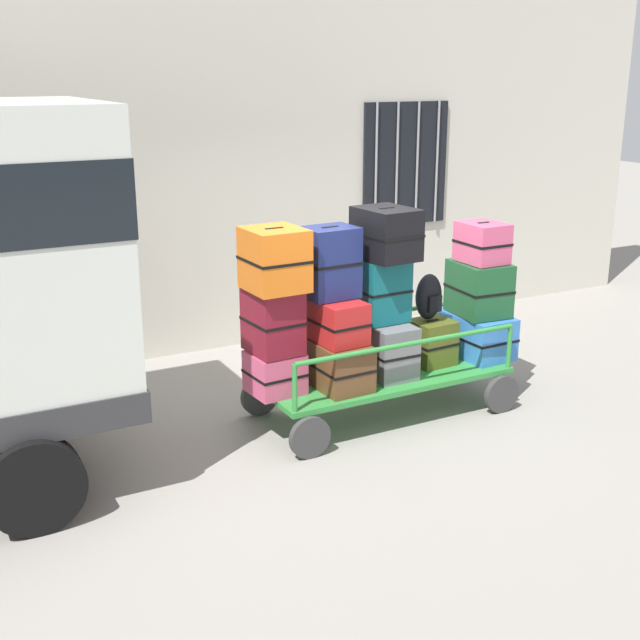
{
  "coord_description": "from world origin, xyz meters",
  "views": [
    {
      "loc": [
        -3.55,
        -6.19,
        3.12
      ],
      "look_at": [
        -0.29,
        -0.09,
        1.02
      ],
      "focal_mm": 46.34,
      "sensor_mm": 36.0,
      "label": 1
    }
  ],
  "objects_px": {
    "suitcase_midleft_middle": "(331,318)",
    "suitcase_center_middle": "(384,290)",
    "suitcase_center_top": "(386,234)",
    "suitcase_midleft_bottom": "(333,362)",
    "suitcase_left_top": "(275,259)",
    "suitcase_right_top": "(482,242)",
    "suitcase_right_middle": "(479,288)",
    "backpack": "(429,297)",
    "suitcase_left_middle": "(273,320)",
    "suitcase_right_bottom": "(476,334)",
    "suitcase_midleft_top": "(330,262)",
    "luggage_cart": "(381,379)",
    "suitcase_left_bottom": "(275,372)",
    "suitcase_midright_bottom": "(432,342)",
    "suitcase_center_bottom": "(381,346)"
  },
  "relations": [
    {
      "from": "suitcase_midleft_middle",
      "to": "suitcase_center_middle",
      "type": "distance_m",
      "value": 0.58
    },
    {
      "from": "suitcase_center_top",
      "to": "suitcase_midleft_bottom",
      "type": "bearing_deg",
      "value": -178.58
    },
    {
      "from": "suitcase_left_top",
      "to": "suitcase_right_top",
      "type": "xyz_separation_m",
      "value": [
        2.18,
        -0.01,
        -0.07
      ]
    },
    {
      "from": "suitcase_midleft_bottom",
      "to": "suitcase_right_middle",
      "type": "height_order",
      "value": "suitcase_right_middle"
    },
    {
      "from": "suitcase_midleft_middle",
      "to": "suitcase_right_top",
      "type": "distance_m",
      "value": 1.71
    },
    {
      "from": "suitcase_right_top",
      "to": "backpack",
      "type": "bearing_deg",
      "value": 175.9
    },
    {
      "from": "suitcase_left_middle",
      "to": "suitcase_right_bottom",
      "type": "relative_size",
      "value": 0.76
    },
    {
      "from": "suitcase_left_middle",
      "to": "suitcase_right_middle",
      "type": "distance_m",
      "value": 2.18
    },
    {
      "from": "suitcase_midleft_top",
      "to": "suitcase_right_top",
      "type": "bearing_deg",
      "value": -1.48
    },
    {
      "from": "suitcase_center_top",
      "to": "luggage_cart",
      "type": "bearing_deg",
      "value": 90.0
    },
    {
      "from": "suitcase_left_bottom",
      "to": "suitcase_left_top",
      "type": "height_order",
      "value": "suitcase_left_top"
    },
    {
      "from": "backpack",
      "to": "suitcase_midleft_top",
      "type": "bearing_deg",
      "value": 179.92
    },
    {
      "from": "suitcase_midleft_bottom",
      "to": "suitcase_right_middle",
      "type": "xyz_separation_m",
      "value": [
        1.63,
        0.02,
        0.47
      ]
    },
    {
      "from": "suitcase_midleft_bottom",
      "to": "suitcase_midright_bottom",
      "type": "distance_m",
      "value": 1.09
    },
    {
      "from": "suitcase_midleft_bottom",
      "to": "backpack",
      "type": "bearing_deg",
      "value": 2.97
    },
    {
      "from": "suitcase_left_bottom",
      "to": "backpack",
      "type": "distance_m",
      "value": 1.68
    },
    {
      "from": "suitcase_left_top",
      "to": "suitcase_right_bottom",
      "type": "height_order",
      "value": "suitcase_left_top"
    },
    {
      "from": "suitcase_midleft_top",
      "to": "backpack",
      "type": "height_order",
      "value": "suitcase_midleft_top"
    },
    {
      "from": "suitcase_midleft_top",
      "to": "suitcase_center_middle",
      "type": "height_order",
      "value": "suitcase_midleft_top"
    },
    {
      "from": "suitcase_midleft_bottom",
      "to": "suitcase_center_middle",
      "type": "bearing_deg",
      "value": 3.65
    },
    {
      "from": "suitcase_midleft_top",
      "to": "suitcase_right_middle",
      "type": "distance_m",
      "value": 1.69
    },
    {
      "from": "suitcase_center_bottom",
      "to": "suitcase_right_middle",
      "type": "height_order",
      "value": "suitcase_right_middle"
    },
    {
      "from": "suitcase_midleft_middle",
      "to": "suitcase_midright_bottom",
      "type": "xyz_separation_m",
      "value": [
        1.09,
        -0.01,
        -0.39
      ]
    },
    {
      "from": "suitcase_midleft_top",
      "to": "suitcase_midright_bottom",
      "type": "relative_size",
      "value": 1.44
    },
    {
      "from": "suitcase_left_middle",
      "to": "suitcase_midright_bottom",
      "type": "bearing_deg",
      "value": -2.18
    },
    {
      "from": "suitcase_left_middle",
      "to": "luggage_cart",
      "type": "bearing_deg",
      "value": -2.09
    },
    {
      "from": "suitcase_left_top",
      "to": "suitcase_right_top",
      "type": "distance_m",
      "value": 2.18
    },
    {
      "from": "suitcase_center_middle",
      "to": "suitcase_center_bottom",
      "type": "bearing_deg",
      "value": 90.0
    },
    {
      "from": "suitcase_midleft_top",
      "to": "suitcase_right_bottom",
      "type": "distance_m",
      "value": 1.86
    },
    {
      "from": "luggage_cart",
      "to": "suitcase_center_middle",
      "type": "bearing_deg",
      "value": -90.0
    },
    {
      "from": "suitcase_center_bottom",
      "to": "suitcase_right_top",
      "type": "xyz_separation_m",
      "value": [
        1.09,
        -0.04,
        0.88
      ]
    },
    {
      "from": "suitcase_center_middle",
      "to": "suitcase_right_top",
      "type": "relative_size",
      "value": 1.28
    },
    {
      "from": "suitcase_center_top",
      "to": "backpack",
      "type": "distance_m",
      "value": 0.84
    },
    {
      "from": "suitcase_midleft_bottom",
      "to": "suitcase_midleft_top",
      "type": "bearing_deg",
      "value": 90.0
    },
    {
      "from": "suitcase_midleft_bottom",
      "to": "suitcase_midright_bottom",
      "type": "xyz_separation_m",
      "value": [
        1.09,
        0.01,
        0.01
      ]
    },
    {
      "from": "suitcase_midleft_middle",
      "to": "suitcase_center_top",
      "type": "xyz_separation_m",
      "value": [
        0.54,
        -0.01,
        0.71
      ]
    },
    {
      "from": "luggage_cart",
      "to": "suitcase_right_top",
      "type": "bearing_deg",
      "value": -1.11
    },
    {
      "from": "suitcase_center_top",
      "to": "suitcase_right_middle",
      "type": "xyz_separation_m",
      "value": [
        1.09,
        0.01,
        -0.64
      ]
    },
    {
      "from": "suitcase_right_bottom",
      "to": "suitcase_center_middle",
      "type": "bearing_deg",
      "value": 179.46
    },
    {
      "from": "suitcase_left_bottom",
      "to": "suitcase_midleft_top",
      "type": "xyz_separation_m",
      "value": [
        0.54,
        0.0,
        0.92
      ]
    },
    {
      "from": "suitcase_left_top",
      "to": "backpack",
      "type": "xyz_separation_m",
      "value": [
        1.61,
        0.03,
        -0.54
      ]
    },
    {
      "from": "suitcase_left_top",
      "to": "backpack",
      "type": "distance_m",
      "value": 1.7
    },
    {
      "from": "suitcase_left_bottom",
      "to": "suitcase_center_middle",
      "type": "relative_size",
      "value": 0.8
    },
    {
      "from": "suitcase_center_middle",
      "to": "suitcase_right_middle",
      "type": "relative_size",
      "value": 0.98
    },
    {
      "from": "suitcase_midleft_top",
      "to": "suitcase_right_middle",
      "type": "relative_size",
      "value": 1.04
    },
    {
      "from": "suitcase_midleft_middle",
      "to": "suitcase_center_bottom",
      "type": "bearing_deg",
      "value": 3.52
    },
    {
      "from": "suitcase_left_top",
      "to": "suitcase_midleft_bottom",
      "type": "relative_size",
      "value": 0.64
    },
    {
      "from": "luggage_cart",
      "to": "suitcase_right_top",
      "type": "relative_size",
      "value": 5.25
    },
    {
      "from": "luggage_cart",
      "to": "suitcase_left_bottom",
      "type": "relative_size",
      "value": 5.12
    },
    {
      "from": "suitcase_right_top",
      "to": "suitcase_center_middle",
      "type": "bearing_deg",
      "value": 178.95
    }
  ]
}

